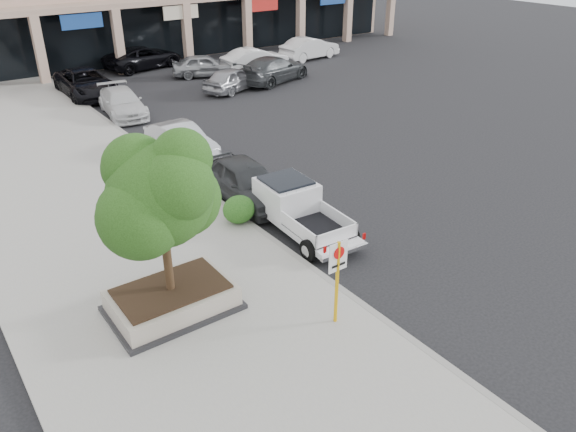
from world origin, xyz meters
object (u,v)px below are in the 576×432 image
at_px(curb_car_c, 122,103).
at_px(lot_car_c, 273,69).
at_px(pickup_truck, 301,210).
at_px(lot_car_f, 310,48).
at_px(no_parking_sign, 338,272).
at_px(lot_car_d, 143,57).
at_px(curb_car_d, 86,83).
at_px(curb_car_b, 181,141).
at_px(lot_car_a, 233,79).
at_px(planter_tree, 163,192).
at_px(lot_car_b, 255,60).
at_px(curb_car_a, 246,181).
at_px(lot_car_e, 205,65).
at_px(planter, 172,299).

height_order(curb_car_c, lot_car_c, lot_car_c).
relative_size(pickup_truck, lot_car_f, 1.03).
distance_m(no_parking_sign, lot_car_c, 24.66).
bearing_deg(lot_car_d, curb_car_d, 119.23).
bearing_deg(curb_car_b, curb_car_d, 85.61).
relative_size(lot_car_a, lot_car_f, 0.88).
height_order(planter_tree, no_parking_sign, planter_tree).
bearing_deg(lot_car_d, planter_tree, 147.31).
bearing_deg(lot_car_b, curb_car_a, 146.53).
xyz_separation_m(planter_tree, no_parking_sign, (2.97, -2.98, -1.78)).
bearing_deg(lot_car_a, planter_tree, 124.36).
bearing_deg(curb_car_b, pickup_truck, -94.97).
xyz_separation_m(planter_tree, lot_car_d, (10.36, 26.57, -2.65)).
bearing_deg(curb_car_a, lot_car_c, 53.47).
height_order(curb_car_c, curb_car_d, curb_car_d).
height_order(no_parking_sign, pickup_truck, no_parking_sign).
bearing_deg(curb_car_d, curb_car_a, -88.38).
bearing_deg(curb_car_b, lot_car_b, 39.97).
xyz_separation_m(lot_car_a, lot_car_b, (3.86, 3.50, 0.06)).
distance_m(planter_tree, curb_car_c, 18.06).
distance_m(planter_tree, pickup_truck, 6.03).
relative_size(lot_car_c, lot_car_d, 1.01).
relative_size(curb_car_d, lot_car_a, 1.32).
bearing_deg(pickup_truck, curb_car_c, 93.36).
bearing_deg(curb_car_d, no_parking_sign, -93.20).
height_order(curb_car_a, curb_car_c, curb_car_a).
bearing_deg(curb_car_c, curb_car_b, -82.98).
distance_m(curb_car_b, lot_car_d, 17.43).
height_order(pickup_truck, lot_car_e, pickup_truck).
xyz_separation_m(no_parking_sign, lot_car_b, (13.29, 24.34, -0.86)).
bearing_deg(curb_car_b, lot_car_d, 66.79).
xyz_separation_m(curb_car_d, lot_car_f, (16.83, 0.45, 0.01)).
xyz_separation_m(curb_car_b, lot_car_d, (5.25, 16.62, 0.08)).
bearing_deg(pickup_truck, lot_car_b, 64.24).
bearing_deg(pickup_truck, planter_tree, -161.11).
xyz_separation_m(planter_tree, pickup_truck, (5.22, 1.46, -2.64)).
xyz_separation_m(planter_tree, lot_car_c, (15.59, 18.20, -2.61)).
distance_m(lot_car_c, lot_car_d, 9.87).
relative_size(curb_car_c, lot_car_d, 0.84).
xyz_separation_m(no_parking_sign, curb_car_b, (2.14, 12.92, -0.95)).
bearing_deg(lot_car_b, curb_car_c, 111.40).
bearing_deg(curb_car_c, no_parking_sign, -88.63).
height_order(planter, curb_car_d, curb_car_d).
height_order(curb_car_a, lot_car_b, lot_car_b).
relative_size(lot_car_c, lot_car_f, 1.16).
bearing_deg(lot_car_a, no_parking_sign, 134.80).
bearing_deg(lot_car_a, curb_car_b, 116.49).
bearing_deg(lot_car_c, lot_car_e, 19.00).
bearing_deg(curb_car_b, lot_car_f, 30.99).
bearing_deg(lot_car_d, curb_car_a, 154.97).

